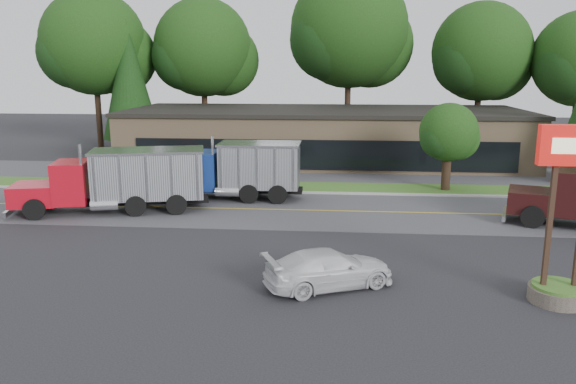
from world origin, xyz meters
name	(u,v)px	position (x,y,z in m)	size (l,w,h in m)	color
ground	(258,266)	(0.00, 0.00, 0.00)	(140.00, 140.00, 0.00)	#2E2E33
road	(281,210)	(0.00, 9.00, 0.00)	(60.00, 8.00, 0.02)	#5E5E64
center_line	(281,210)	(0.00, 9.00, 0.00)	(60.00, 0.12, 0.01)	gold
curb	(287,193)	(0.00, 13.20, 0.00)	(60.00, 0.30, 0.12)	#9E9E99
grass_verge	(290,187)	(0.00, 15.00, 0.00)	(60.00, 3.40, 0.03)	#2E6522
far_parking	(295,173)	(0.00, 20.00, 0.00)	(60.00, 7.00, 0.02)	#5E5E64
strip_mall	(325,137)	(2.00, 26.00, 2.00)	(32.00, 12.00, 4.00)	tan
bilo_sign	(563,244)	(10.50, -2.50, 2.02)	(2.20, 1.90, 5.95)	#6B6054
tree_far_a	(96,48)	(-19.84, 32.12, 9.44)	(10.37, 9.76, 14.79)	#382619
tree_far_b	(205,52)	(-9.85, 34.12, 9.06)	(9.96, 9.37, 14.20)	#382619
tree_far_c	(351,35)	(4.18, 34.14, 10.67)	(11.71, 11.02, 16.71)	#382619
tree_far_d	(482,57)	(16.14, 33.11, 8.62)	(9.47, 8.91, 13.51)	#382619
evergreen_left	(129,80)	(-16.00, 30.00, 6.54)	(5.24, 5.24, 11.90)	#382619
tree_verge	(449,135)	(10.06, 15.05, 3.52)	(3.89, 3.66, 5.55)	#382619
dump_truck_red	(122,179)	(-8.48, 7.93, 1.81)	(10.35, 4.77, 3.36)	black
dump_truck_blue	(241,169)	(-2.58, 11.49, 1.80)	(8.11, 2.68, 3.36)	black
rally_car	(329,269)	(2.82, -1.85, 0.68)	(1.91, 4.70, 1.36)	silver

